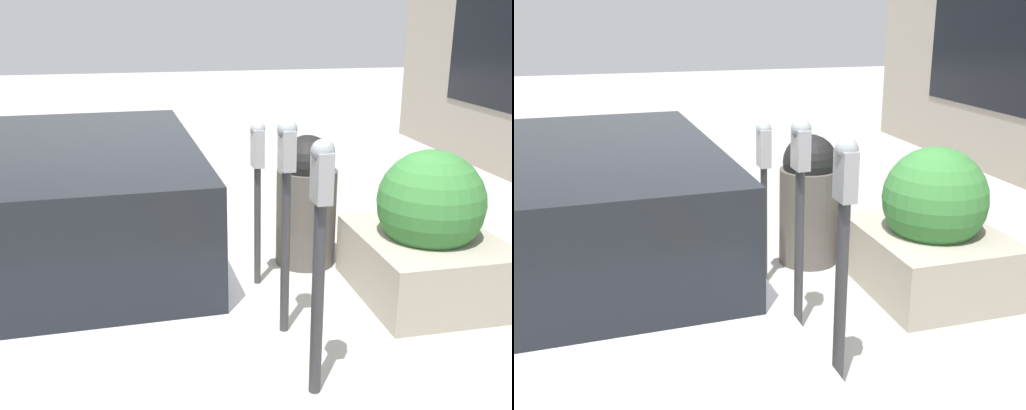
% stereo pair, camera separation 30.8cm
% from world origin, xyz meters
% --- Properties ---
extents(ground_plane, '(40.00, 40.00, 0.00)m').
position_xyz_m(ground_plane, '(0.00, 0.00, 0.00)').
color(ground_plane, '#ADAAA3').
extents(curb_strip, '(13.50, 0.16, 0.04)m').
position_xyz_m(curb_strip, '(0.00, 0.08, 0.02)').
color(curb_strip, gold).
rests_on(curb_strip, ground_plane).
extents(parking_meter_nearest, '(0.16, 0.14, 1.60)m').
position_xyz_m(parking_meter_nearest, '(-0.81, -0.29, 1.02)').
color(parking_meter_nearest, '#38383D').
rests_on(parking_meter_nearest, ground_plane).
extents(parking_meter_second, '(0.17, 0.14, 1.58)m').
position_xyz_m(parking_meter_second, '(-0.05, -0.30, 1.07)').
color(parking_meter_second, '#38383D').
rests_on(parking_meter_second, ground_plane).
extents(parking_meter_middle, '(0.15, 0.13, 1.42)m').
position_xyz_m(parking_meter_middle, '(0.79, -0.28, 1.00)').
color(parking_meter_middle, '#38383D').
rests_on(parking_meter_middle, ground_plane).
extents(planter_box, '(1.28, 1.08, 1.23)m').
position_xyz_m(planter_box, '(0.29, -1.59, 0.51)').
color(planter_box, '#A39989').
rests_on(planter_box, ground_plane).
extents(parked_car_front, '(4.37, 2.07, 1.52)m').
position_xyz_m(parked_car_front, '(-0.14, 1.23, 0.77)').
color(parked_car_front, silver).
rests_on(parked_car_front, ground_plane).
extents(trash_bin, '(0.55, 0.55, 1.21)m').
position_xyz_m(trash_bin, '(1.15, -0.81, 0.61)').
color(trash_bin, '#514C47').
rests_on(trash_bin, ground_plane).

